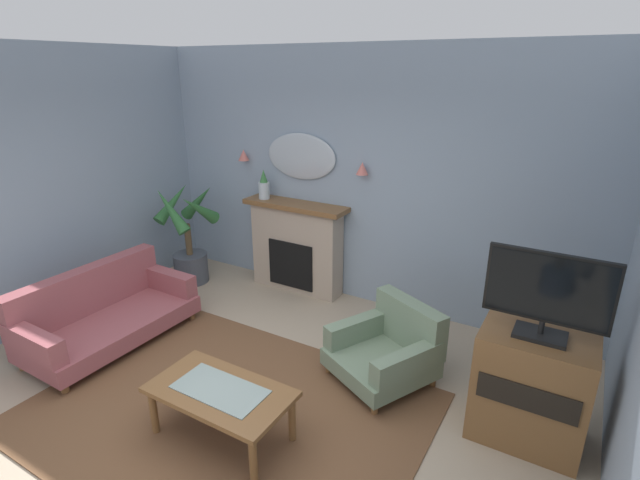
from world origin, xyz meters
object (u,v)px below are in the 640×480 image
object	(u,v)px
wall_sconce_left	(244,155)
potted_plant_tall_palm	(188,239)
tv_flatscreen	(547,294)
fireplace	(296,248)
wall_mirror	(301,156)
wall_sconce_right	(362,168)
coffee_table	(220,396)
armchair_near_fireplace	(389,348)
floral_couch	(104,312)
mantel_vase_right	(264,186)
tv_cabinet	(531,387)

from	to	relation	value
wall_sconce_left	potted_plant_tall_palm	world-z (taller)	wall_sconce_left
tv_flatscreen	fireplace	bearing A→B (deg)	155.86
fireplace	wall_sconce_left	world-z (taller)	wall_sconce_left
fireplace	wall_mirror	size ratio (longest dim) A/B	1.42
wall_sconce_left	wall_sconce_right	bearing A→B (deg)	0.00
coffee_table	tv_flatscreen	bearing A→B (deg)	30.44
armchair_near_fireplace	potted_plant_tall_palm	world-z (taller)	potted_plant_tall_palm
floral_couch	tv_flatscreen	distance (m)	4.21
fireplace	floral_couch	size ratio (longest dim) A/B	0.79
floral_couch	armchair_near_fireplace	distance (m)	2.96
wall_mirror	floral_couch	xyz separation A→B (m)	(-1.06, -2.20, -1.39)
wall_sconce_right	floral_couch	size ratio (longest dim) A/B	0.08
mantel_vase_right	potted_plant_tall_palm	distance (m)	1.25
mantel_vase_right	tv_cabinet	world-z (taller)	mantel_vase_right
wall_mirror	tv_flatscreen	distance (m)	3.36
wall_mirror	armchair_near_fireplace	xyz separation A→B (m)	(1.76, -1.29, -1.40)
wall_mirror	wall_sconce_left	world-z (taller)	wall_mirror
mantel_vase_right	wall_sconce_left	distance (m)	0.54
fireplace	wall_sconce_left	xyz separation A→B (m)	(-0.85, 0.09, 1.09)
wall_sconce_right	coffee_table	distance (m)	2.91
fireplace	armchair_near_fireplace	world-z (taller)	fireplace
wall_sconce_right	potted_plant_tall_palm	distance (m)	2.52
fireplace	wall_sconce_right	distance (m)	1.38
mantel_vase_right	tv_flatscreen	world-z (taller)	tv_flatscreen
wall_sconce_left	floral_couch	distance (m)	2.54
wall_mirror	tv_cabinet	world-z (taller)	wall_mirror
coffee_table	potted_plant_tall_palm	bearing A→B (deg)	139.03
floral_couch	fireplace	bearing A→B (deg)	62.79
mantel_vase_right	floral_couch	world-z (taller)	mantel_vase_right
wall_sconce_left	mantel_vase_right	bearing A→B (deg)	-16.70
mantel_vase_right	coffee_table	bearing A→B (deg)	-60.63
armchair_near_fireplace	potted_plant_tall_palm	xyz separation A→B (m)	(-3.11, 0.63, 0.30)
coffee_table	tv_cabinet	xyz separation A→B (m)	(2.03, 1.21, 0.07)
wall_sconce_right	armchair_near_fireplace	bearing A→B (deg)	-53.74
coffee_table	floral_couch	xyz separation A→B (m)	(-2.02, 0.47, -0.06)
tv_cabinet	tv_flatscreen	world-z (taller)	tv_flatscreen
mantel_vase_right	floral_couch	distance (m)	2.34
fireplace	tv_cabinet	distance (m)	3.26
armchair_near_fireplace	tv_flatscreen	bearing A→B (deg)	-8.61
floral_couch	potted_plant_tall_palm	size ratio (longest dim) A/B	1.27
wall_mirror	potted_plant_tall_palm	distance (m)	1.87
wall_sconce_left	wall_mirror	bearing A→B (deg)	3.37
wall_mirror	wall_sconce_right	distance (m)	0.85
mantel_vase_right	potted_plant_tall_palm	xyz separation A→B (m)	(-0.90, -0.50, -0.71)
tv_cabinet	potted_plant_tall_palm	xyz separation A→B (m)	(-4.33, 0.79, 0.15)
wall_sconce_right	tv_cabinet	xyz separation A→B (m)	(2.13, -1.41, -1.21)
armchair_near_fireplace	tv_flatscreen	xyz separation A→B (m)	(1.22, -0.18, 0.94)
wall_sconce_left	potted_plant_tall_palm	size ratio (longest dim) A/B	0.10
coffee_table	tv_flatscreen	size ratio (longest dim) A/B	1.31
floral_couch	armchair_near_fireplace	bearing A→B (deg)	17.85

